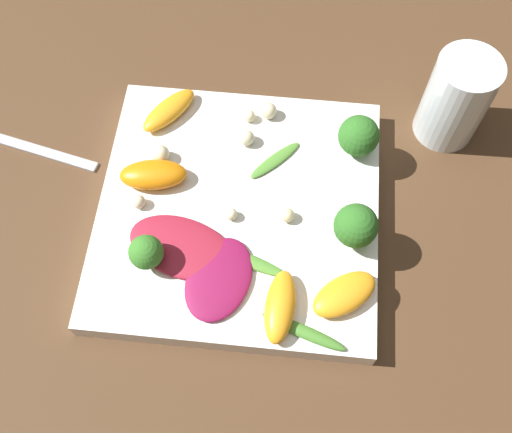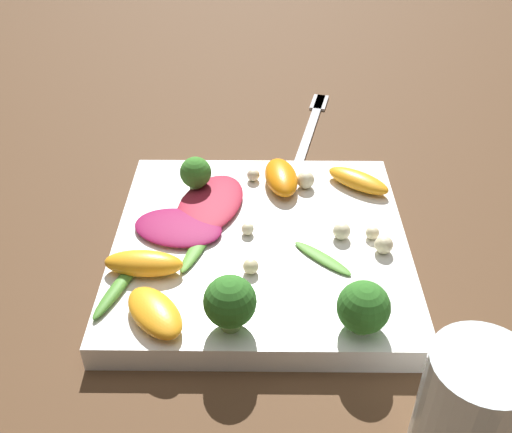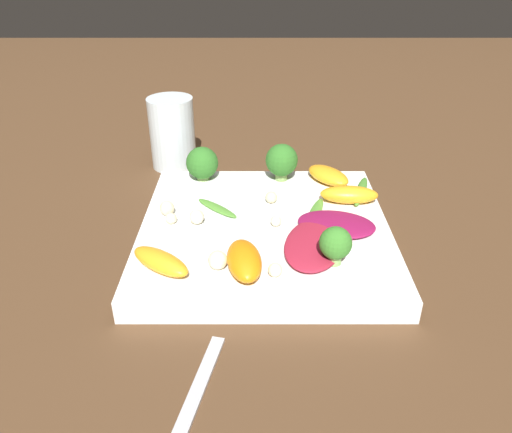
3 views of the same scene
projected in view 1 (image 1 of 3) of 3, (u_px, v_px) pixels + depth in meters
The scene contains 22 objects.
ground_plane at pixel (239, 217), 0.60m from camera, with size 2.40×2.40×0.00m, color #4C331E.
plate at pixel (239, 212), 0.59m from camera, with size 0.27×0.27×0.02m.
drinking_glass at pixel (456, 99), 0.61m from camera, with size 0.06×0.06×0.10m.
radicchio_leaf_0 at pixel (219, 279), 0.55m from camera, with size 0.10×0.08×0.01m.
radicchio_leaf_1 at pixel (182, 247), 0.56m from camera, with size 0.09×0.12×0.01m.
orange_segment_0 at pixel (169, 110), 0.62m from camera, with size 0.07×0.06×0.02m.
orange_segment_1 at pixel (280, 307), 0.53m from camera, with size 0.07×0.03×0.02m.
orange_segment_2 at pixel (153, 175), 0.59m from camera, with size 0.04×0.07×0.02m.
orange_segment_3 at pixel (344, 294), 0.53m from camera, with size 0.07×0.07×0.02m.
broccoli_floret_0 at pixel (359, 136), 0.59m from camera, with size 0.04×0.04×0.04m.
broccoli_floret_1 at pixel (146, 253), 0.54m from camera, with size 0.03×0.03×0.04m.
broccoli_floret_2 at pixel (356, 226), 0.54m from camera, with size 0.04×0.04×0.05m.
arugula_sprig_0 at pixel (246, 260), 0.56m from camera, with size 0.04×0.08×0.01m.
arugula_sprig_1 at pixel (303, 332), 0.52m from camera, with size 0.04×0.08×0.01m.
arugula_sprig_2 at pixel (275, 160), 0.60m from camera, with size 0.06×0.05×0.00m.
macadamia_nut_0 at pixel (247, 116), 0.62m from camera, with size 0.01×0.01×0.01m.
macadamia_nut_1 at pixel (160, 154), 0.60m from camera, with size 0.02×0.02×0.02m.
macadamia_nut_2 at pixel (269, 111), 0.62m from camera, with size 0.02×0.02×0.02m.
macadamia_nut_3 at pixel (287, 215), 0.57m from camera, with size 0.01×0.01×0.01m.
macadamia_nut_4 at pixel (138, 202), 0.58m from camera, with size 0.01×0.01×0.01m.
macadamia_nut_5 at pixel (250, 138), 0.61m from camera, with size 0.02×0.02×0.02m.
macadamia_nut_6 at pixel (231, 214), 0.57m from camera, with size 0.01×0.01×0.01m.
Camera 1 is at (0.27, 0.04, 0.54)m, focal length 42.00 mm.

